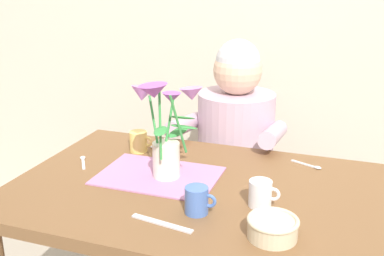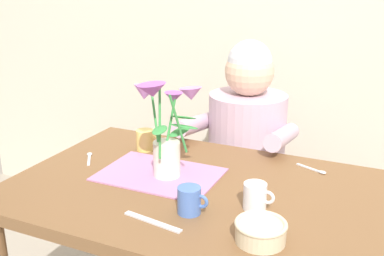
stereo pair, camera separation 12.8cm
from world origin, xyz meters
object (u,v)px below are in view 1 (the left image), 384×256
(flower_vase, at_px, (164,129))
(dinner_knife, at_px, (162,223))
(seated_person, at_px, (234,165))
(ceramic_bowl, at_px, (273,227))
(ceramic_mug, at_px, (261,194))
(tea_cup, at_px, (139,142))
(coffee_cup, at_px, (197,200))

(flower_vase, relative_size, dinner_knife, 1.79)
(seated_person, relative_size, ceramic_bowl, 8.35)
(dinner_knife, xyz_separation_m, ceramic_mug, (0.23, 0.19, 0.04))
(ceramic_bowl, distance_m, ceramic_mug, 0.17)
(ceramic_bowl, bearing_deg, dinner_knife, -173.45)
(tea_cup, bearing_deg, ceramic_mug, -28.00)
(tea_cup, xyz_separation_m, ceramic_mug, (0.53, -0.28, 0.00))
(flower_vase, xyz_separation_m, ceramic_bowl, (0.40, -0.25, -0.14))
(tea_cup, xyz_separation_m, coffee_cup, (0.37, -0.38, 0.00))
(ceramic_bowl, xyz_separation_m, dinner_knife, (-0.30, -0.03, -0.03))
(seated_person, bearing_deg, ceramic_mug, -66.28)
(coffee_cup, bearing_deg, ceramic_bowl, -14.45)
(dinner_knife, relative_size, coffee_cup, 2.04)
(dinner_knife, bearing_deg, ceramic_bowl, 15.42)
(dinner_knife, bearing_deg, coffee_cup, 61.47)
(tea_cup, bearing_deg, coffee_cup, -46.23)
(seated_person, relative_size, coffee_cup, 12.20)
(ceramic_bowl, height_order, tea_cup, tea_cup)
(ceramic_bowl, height_order, dinner_knife, ceramic_bowl)
(ceramic_bowl, bearing_deg, flower_vase, 148.33)
(tea_cup, height_order, coffee_cup, same)
(dinner_knife, bearing_deg, tea_cup, 130.82)
(ceramic_bowl, bearing_deg, tea_cup, 143.35)
(tea_cup, relative_size, coffee_cup, 1.00)
(seated_person, bearing_deg, flower_vase, -95.37)
(tea_cup, bearing_deg, flower_vase, -45.41)
(seated_person, xyz_separation_m, dinner_knife, (0.01, -0.87, 0.18))
(ceramic_mug, bearing_deg, ceramic_bowl, -68.39)
(tea_cup, bearing_deg, dinner_knife, -58.05)
(ceramic_mug, bearing_deg, tea_cup, 152.00)
(seated_person, xyz_separation_m, flower_vase, (-0.09, -0.59, 0.35))
(seated_person, bearing_deg, dinner_knife, -85.43)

